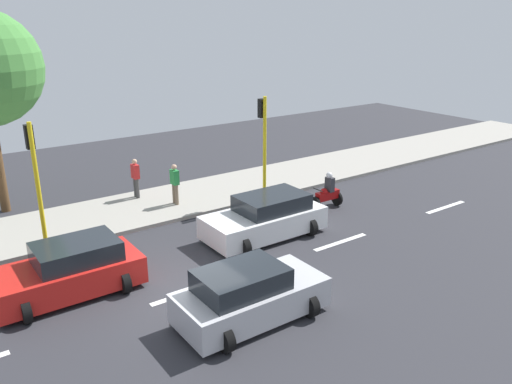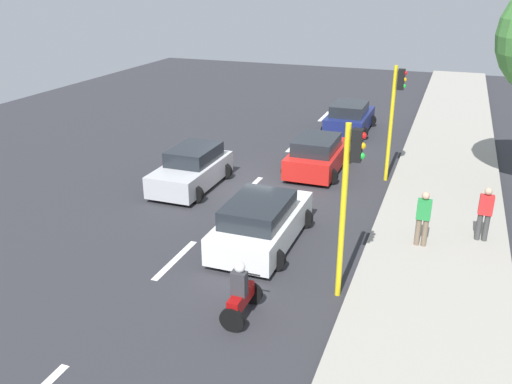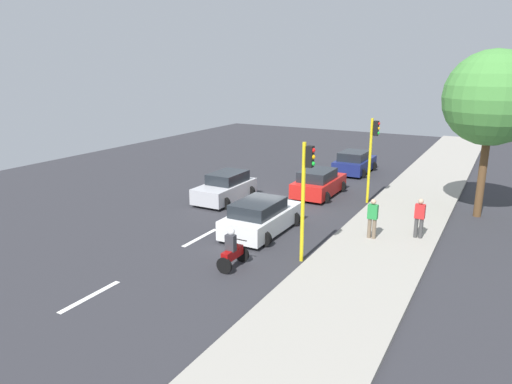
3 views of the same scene
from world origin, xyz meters
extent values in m
cube|color=#2D2D33|center=(0.00, 0.00, -0.05)|extent=(40.00, 60.00, 0.10)
cube|color=#9E998E|center=(7.00, 0.00, 0.07)|extent=(4.00, 60.00, 0.15)
cube|color=white|center=(0.00, -12.00, 0.01)|extent=(0.20, 2.40, 0.01)
cube|color=white|center=(0.00, -6.00, 0.01)|extent=(0.20, 2.40, 0.01)
cube|color=white|center=(0.00, 0.00, 0.01)|extent=(0.20, 2.40, 0.01)
cube|color=white|center=(0.00, 6.00, 0.01)|extent=(0.20, 2.40, 0.01)
cube|color=white|center=(0.00, 12.00, 0.01)|extent=(0.20, 2.40, 0.01)
cube|color=red|center=(1.93, 2.82, 0.56)|extent=(1.88, 4.05, 0.80)
cube|color=#1E2328|center=(1.93, 2.49, 1.24)|extent=(1.58, 2.27, 0.56)
cylinder|color=black|center=(1.10, 4.15, 0.32)|extent=(0.64, 0.22, 0.64)
cylinder|color=black|center=(2.76, 4.15, 0.32)|extent=(0.64, 0.22, 0.64)
cylinder|color=black|center=(1.10, 1.48, 0.32)|extent=(0.64, 0.22, 0.64)
cylinder|color=black|center=(2.76, 1.48, 0.32)|extent=(0.64, 0.22, 0.64)
cube|color=navy|center=(1.95, 9.42, 0.56)|extent=(1.95, 4.01, 0.80)
cube|color=#1E2328|center=(1.95, 9.10, 1.24)|extent=(1.64, 2.25, 0.56)
cylinder|color=black|center=(1.09, 10.74, 0.32)|extent=(0.64, 0.22, 0.64)
cylinder|color=black|center=(2.82, 10.74, 0.32)|extent=(0.64, 0.22, 0.64)
cylinder|color=black|center=(1.09, 8.09, 0.32)|extent=(0.64, 0.22, 0.64)
cylinder|color=black|center=(2.82, 8.09, 0.32)|extent=(0.64, 0.22, 0.64)
cube|color=white|center=(1.97, -4.10, 0.56)|extent=(1.94, 4.38, 0.80)
cube|color=#1E2328|center=(1.97, -4.45, 1.24)|extent=(1.63, 2.46, 0.56)
cylinder|color=black|center=(1.10, -2.65, 0.32)|extent=(0.64, 0.22, 0.64)
cylinder|color=black|center=(2.83, -2.65, 0.32)|extent=(0.64, 0.22, 0.64)
cylinder|color=black|center=(1.10, -5.54, 0.32)|extent=(0.64, 0.22, 0.64)
cylinder|color=black|center=(2.83, -5.54, 0.32)|extent=(0.64, 0.22, 0.64)
cube|color=#B7B7BC|center=(-2.13, -0.70, 0.56)|extent=(1.79, 3.96, 0.80)
cube|color=#1E2328|center=(-2.13, -0.39, 1.24)|extent=(1.51, 2.22, 0.56)
cylinder|color=black|center=(-1.34, -2.01, 0.32)|extent=(0.64, 0.22, 0.64)
cylinder|color=black|center=(-2.92, -2.01, 0.32)|extent=(0.64, 0.22, 0.64)
cylinder|color=black|center=(-1.34, 0.60, 0.32)|extent=(0.64, 0.22, 0.64)
cylinder|color=black|center=(-2.92, 0.60, 0.32)|extent=(0.64, 0.22, 0.64)
cylinder|color=black|center=(2.81, -7.30, 0.30)|extent=(0.60, 0.10, 0.60)
cylinder|color=black|center=(2.81, -8.50, 0.30)|extent=(0.60, 0.10, 0.60)
cube|color=#990C0C|center=(2.81, -7.95, 0.55)|extent=(0.28, 1.10, 0.36)
sphere|color=#990C0C|center=(2.81, -7.75, 0.73)|extent=(0.32, 0.32, 0.32)
cylinder|color=black|center=(2.81, -7.40, 0.90)|extent=(0.55, 0.04, 0.04)
cube|color=#333338|center=(2.81, -8.05, 1.00)|extent=(0.36, 0.24, 0.60)
sphere|color=silver|center=(2.81, -8.00, 1.40)|extent=(0.26, 0.26, 0.26)
cylinder|color=#72604C|center=(6.40, -2.91, 0.57)|extent=(0.16, 0.16, 0.85)
cylinder|color=#72604C|center=(6.60, -2.91, 0.57)|extent=(0.16, 0.16, 0.85)
cube|color=#268C3F|center=(6.50, -2.91, 1.30)|extent=(0.40, 0.24, 0.60)
sphere|color=tan|center=(6.50, -2.91, 1.73)|extent=(0.22, 0.22, 0.22)
cylinder|color=#3F3F3F|center=(8.09, -1.93, 0.57)|extent=(0.16, 0.16, 0.85)
cylinder|color=#3F3F3F|center=(8.29, -1.93, 0.57)|extent=(0.16, 0.16, 0.85)
cube|color=red|center=(8.19, -1.93, 1.30)|extent=(0.40, 0.24, 0.60)
sphere|color=tan|center=(8.19, -1.93, 1.73)|extent=(0.22, 0.22, 0.22)
cylinder|color=yellow|center=(4.75, 2.68, 2.25)|extent=(0.14, 0.14, 4.50)
cube|color=black|center=(4.97, 2.68, 4.00)|extent=(0.24, 0.24, 0.76)
sphere|color=red|center=(5.09, 2.68, 4.24)|extent=(0.16, 0.16, 0.16)
sphere|color=#F2A50C|center=(5.09, 2.68, 4.00)|extent=(0.16, 0.16, 0.16)
sphere|color=green|center=(5.09, 2.68, 3.76)|extent=(0.16, 0.16, 0.16)
cylinder|color=yellow|center=(4.75, -6.17, 2.25)|extent=(0.14, 0.14, 4.50)
cube|color=black|center=(4.97, -6.17, 4.00)|extent=(0.24, 0.24, 0.76)
sphere|color=red|center=(5.09, -6.17, 4.24)|extent=(0.16, 0.16, 0.16)
sphere|color=#F2A50C|center=(5.09, -6.17, 4.00)|extent=(0.16, 0.16, 0.16)
sphere|color=green|center=(5.09, -6.17, 3.76)|extent=(0.16, 0.16, 0.16)
cylinder|color=brown|center=(10.11, 2.93, 2.08)|extent=(0.36, 0.36, 4.15)
sphere|color=#478C3D|center=(10.11, 2.93, 5.68)|extent=(4.37, 4.37, 4.37)
camera|label=1|loc=(-11.83, 6.05, 7.58)|focal=36.41mm
camera|label=2|loc=(6.89, -17.94, 7.58)|focal=37.84mm
camera|label=3|loc=(11.07, -21.18, 7.07)|focal=32.62mm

